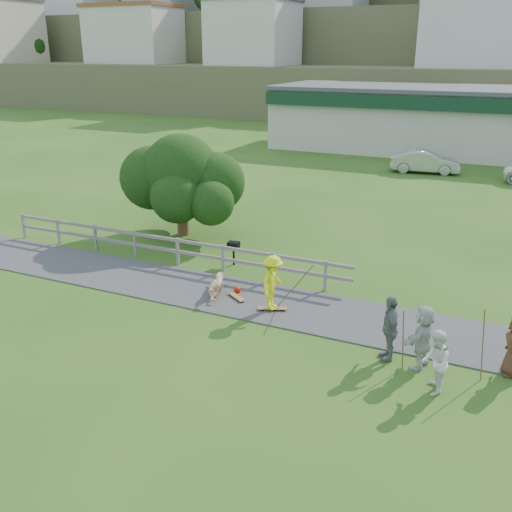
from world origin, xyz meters
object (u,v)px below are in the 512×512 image
object	(u,v)px
car_silver	(425,162)
bbq	(234,253)
spectator_b	(390,328)
spectator_d	(422,337)
tree	(182,195)
spectator_a	(435,362)
skater_fallen	(217,285)
skater_rider	(273,285)

from	to	relation	value
car_silver	bbq	world-z (taller)	car_silver
spectator_b	spectator_d	world-z (taller)	spectator_b
tree	bbq	xyz separation A→B (m)	(3.83, -2.47, -1.35)
spectator_a	car_silver	bearing A→B (deg)	179.86
skater_fallen	bbq	world-z (taller)	bbq
spectator_b	tree	size ratio (longest dim) A/B	0.34
skater_rider	spectator_a	xyz separation A→B (m)	(5.37, -2.55, -0.07)
skater_fallen	bbq	xyz separation A→B (m)	(-0.78, 2.78, 0.13)
spectator_d	tree	size ratio (longest dim) A/B	0.32
skater_fallen	tree	distance (m)	7.14
bbq	spectator_a	bearing A→B (deg)	-38.71
spectator_d	bbq	distance (m)	9.19
skater_rider	car_silver	xyz separation A→B (m)	(0.68, 24.37, -0.14)
car_silver	skater_rider	bearing A→B (deg)	169.33
spectator_d	spectator_b	bearing A→B (deg)	-78.42
spectator_a	tree	xyz separation A→B (m)	(-12.23, 8.23, 1.00)
skater_fallen	car_silver	size ratio (longest dim) A/B	0.41
tree	spectator_b	bearing A→B (deg)	-33.14
spectator_b	bbq	world-z (taller)	spectator_b
skater_fallen	spectator_b	distance (m)	6.56
skater_fallen	spectator_d	size ratio (longest dim) A/B	1.05
tree	bbq	size ratio (longest dim) A/B	5.77
spectator_b	skater_fallen	bearing A→B (deg)	-130.72
car_silver	bbq	size ratio (longest dim) A/B	4.84
skater_fallen	spectator_a	bearing A→B (deg)	-38.75
spectator_a	skater_fallen	bearing A→B (deg)	-121.38
spectator_b	spectator_d	bearing A→B (deg)	64.05
spectator_a	spectator_b	distance (m)	1.77
spectator_a	bbq	xyz separation A→B (m)	(-8.40, 5.76, -0.36)
spectator_b	tree	xyz separation A→B (m)	(-10.87, 7.10, 0.90)
spectator_b	bbq	distance (m)	8.44
spectator_b	spectator_d	size ratio (longest dim) A/B	1.06
spectator_b	car_silver	world-z (taller)	spectator_b
spectator_a	tree	world-z (taller)	tree
tree	bbq	world-z (taller)	tree
skater_rider	spectator_a	size ratio (longest dim) A/B	1.08
skater_rider	car_silver	bearing A→B (deg)	-0.41
spectator_b	spectator_d	xyz separation A→B (m)	(0.87, -0.03, -0.05)
car_silver	tree	world-z (taller)	tree
spectator_a	bbq	bearing A→B (deg)	-134.45
skater_rider	spectator_b	distance (m)	4.25
skater_fallen	car_silver	xyz separation A→B (m)	(2.94, 23.94, 0.41)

